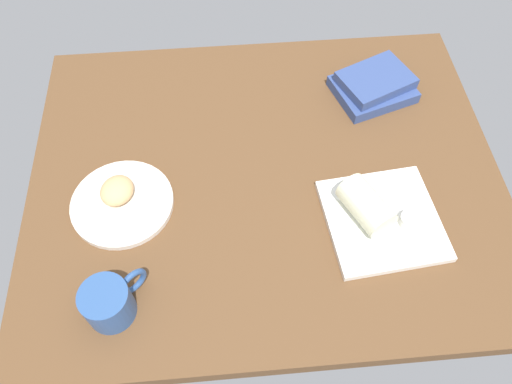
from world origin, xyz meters
TOP-DOWN VIEW (x-y plane):
  - dining_table at (0.00, 0.00)cm, footprint 110.00×90.00cm
  - round_plate at (-32.93, -6.21)cm, footprint 22.90×22.90cm
  - scone_pastry at (-33.56, -4.67)cm, footprint 9.71×10.18cm
  - square_plate at (24.14, -15.53)cm, footprint 26.42×26.42cm
  - sauce_cup at (29.29, -17.30)cm, footprint 4.41×4.41cm
  - breakfast_wrap at (20.02, -14.12)cm, footprint 11.82×14.32cm
  - book_stack at (30.32, 23.17)cm, footprint 22.84×20.46cm
  - coffee_mug at (-33.15, -30.85)cm, footprint 12.14×11.44cm

SIDE VIEW (x-z plane):
  - dining_table at x=0.00cm, z-range 0.00..4.00cm
  - round_plate at x=-32.93cm, z-range 4.00..5.40cm
  - square_plate at x=24.14cm, z-range 4.00..5.60cm
  - book_stack at x=30.32cm, z-range 3.80..9.68cm
  - sauce_cup at x=29.29cm, z-range 5.69..8.22cm
  - scone_pastry at x=-33.56cm, z-range 5.40..9.84cm
  - coffee_mug at x=-33.15cm, z-range 4.11..12.64cm
  - breakfast_wrap at x=20.02cm, z-range 5.60..12.67cm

